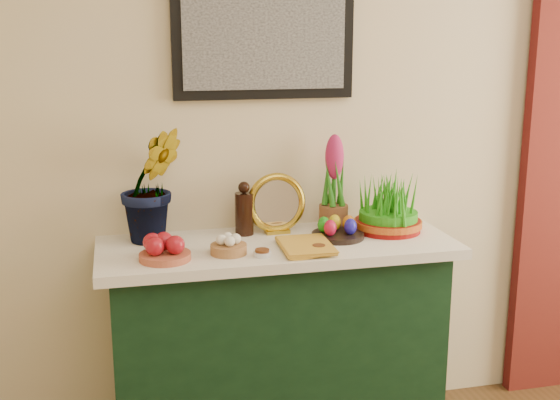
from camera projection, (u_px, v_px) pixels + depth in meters
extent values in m
cube|color=beige|center=(354.00, 116.00, 2.98)|extent=(4.00, 0.04, 2.70)
cube|color=black|center=(264.00, 31.00, 2.79)|extent=(0.74, 0.03, 0.54)
cube|color=#A5A5A5|center=(265.00, 31.00, 2.78)|extent=(0.66, 0.01, 0.46)
cube|color=black|center=(277.00, 350.00, 2.88)|extent=(1.30, 0.45, 0.85)
cube|color=white|center=(277.00, 246.00, 2.77)|extent=(1.40, 0.55, 0.04)
imported|color=#27781B|center=(151.00, 166.00, 2.71)|extent=(0.35, 0.32, 0.60)
cylinder|color=#AD5237|center=(165.00, 256.00, 2.54)|extent=(0.25, 0.25, 0.03)
cylinder|color=#AE7346|center=(229.00, 249.00, 2.61)|extent=(0.16, 0.16, 0.04)
cylinder|color=black|center=(244.00, 214.00, 2.85)|extent=(0.08, 0.08, 0.17)
sphere|color=black|center=(244.00, 187.00, 2.82)|extent=(0.05, 0.05, 0.05)
cube|color=gold|center=(277.00, 231.00, 2.88)|extent=(0.10, 0.06, 0.01)
torus|color=gold|center=(276.00, 203.00, 2.87)|extent=(0.25, 0.07, 0.25)
cylinder|color=silver|center=(277.00, 203.00, 2.86)|extent=(0.19, 0.04, 0.19)
imported|color=gold|center=(281.00, 247.00, 2.64)|extent=(0.18, 0.26, 0.03)
cylinder|color=silver|center=(262.00, 254.00, 2.58)|extent=(0.07, 0.07, 0.02)
cylinder|color=#592D14|center=(262.00, 250.00, 2.58)|extent=(0.05, 0.05, 0.01)
cylinder|color=silver|center=(319.00, 249.00, 2.64)|extent=(0.06, 0.06, 0.02)
cylinder|color=#592D14|center=(319.00, 246.00, 2.64)|extent=(0.05, 0.05, 0.01)
cylinder|color=black|center=(338.00, 236.00, 2.81)|extent=(0.25, 0.25, 0.02)
ellipsoid|color=#BB1239|center=(330.00, 228.00, 2.76)|extent=(0.05, 0.05, 0.07)
ellipsoid|color=#2019B2|center=(350.00, 227.00, 2.78)|extent=(0.05, 0.05, 0.07)
ellipsoid|color=gold|center=(335.00, 222.00, 2.84)|extent=(0.05, 0.05, 0.07)
ellipsoid|color=#1F931A|center=(324.00, 225.00, 2.81)|extent=(0.05, 0.05, 0.07)
ellipsoid|color=#C36C16|center=(349.00, 223.00, 2.83)|extent=(0.05, 0.05, 0.07)
cylinder|color=brown|center=(333.00, 216.00, 2.95)|extent=(0.12, 0.12, 0.10)
ellipsoid|color=#BA2554|center=(334.00, 157.00, 2.89)|extent=(0.08, 0.08, 0.19)
cylinder|color=maroon|center=(388.00, 225.00, 2.91)|extent=(0.27, 0.27, 0.05)
cylinder|color=#A61010|center=(388.00, 223.00, 2.91)|extent=(0.28, 0.28, 0.03)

